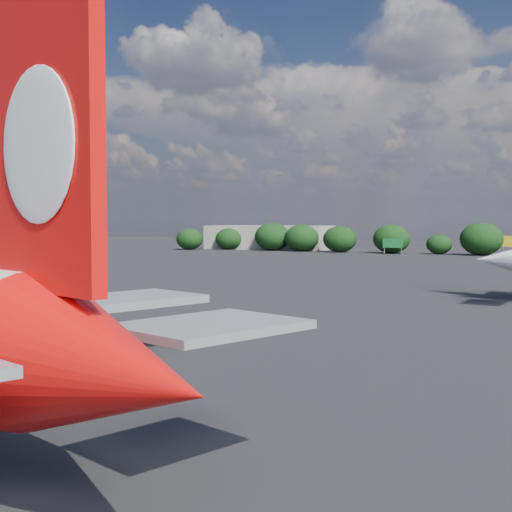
% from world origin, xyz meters
% --- Properties ---
extents(ground, '(500.00, 500.00, 0.00)m').
position_xyz_m(ground, '(0.00, 60.00, 0.00)').
color(ground, black).
rests_on(ground, ground).
extents(terminal_building, '(42.00, 16.00, 8.00)m').
position_xyz_m(terminal_building, '(-65.00, 192.00, 4.00)').
color(terminal_building, gray).
rests_on(terminal_building, ground).
extents(highway_sign, '(6.00, 0.30, 4.50)m').
position_xyz_m(highway_sign, '(-18.00, 176.00, 3.13)').
color(highway_sign, '#146429').
rests_on(highway_sign, ground).
extents(billboard_yellow, '(5.00, 0.30, 5.50)m').
position_xyz_m(billboard_yellow, '(12.00, 182.00, 3.87)').
color(billboard_yellow, gold).
rests_on(billboard_yellow, ground).
extents(horizon_treeline, '(202.05, 18.01, 9.34)m').
position_xyz_m(horizon_treeline, '(2.63, 180.49, 4.12)').
color(horizon_treeline, black).
rests_on(horizon_treeline, ground).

